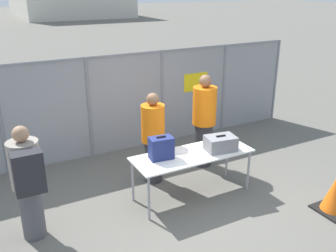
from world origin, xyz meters
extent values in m
plane|color=#605E56|center=(0.00, 0.00, 0.00)|extent=(120.00, 120.00, 0.00)
cylinder|color=gray|center=(-2.41, 2.45, 1.01)|extent=(0.07, 0.07, 2.02)
cylinder|color=gray|center=(-0.80, 2.45, 1.01)|extent=(0.07, 0.07, 2.02)
cylinder|color=gray|center=(0.80, 2.45, 1.01)|extent=(0.07, 0.07, 2.02)
cylinder|color=gray|center=(2.41, 2.45, 1.01)|extent=(0.07, 0.07, 2.02)
cylinder|color=gray|center=(4.02, 2.45, 1.01)|extent=(0.07, 0.07, 2.02)
cube|color=gray|center=(0.00, 2.45, 1.01)|extent=(8.04, 0.01, 2.02)
cube|color=gray|center=(0.00, 2.45, 1.99)|extent=(8.04, 0.04, 0.04)
cube|color=yellow|center=(1.64, 2.44, 1.25)|extent=(0.60, 0.01, 0.40)
cube|color=silver|center=(0.18, 0.17, 0.74)|extent=(1.96, 0.72, 0.02)
cylinder|color=#99999E|center=(-0.74, -0.13, 0.37)|extent=(0.04, 0.04, 0.73)
cylinder|color=#99999E|center=(1.10, -0.13, 0.37)|extent=(0.04, 0.04, 0.73)
cylinder|color=#99999E|center=(-0.74, 0.47, 0.37)|extent=(0.04, 0.04, 0.73)
cylinder|color=#99999E|center=(1.10, 0.47, 0.37)|extent=(0.04, 0.04, 0.73)
cube|color=navy|center=(-0.34, 0.26, 0.93)|extent=(0.39, 0.26, 0.35)
cube|color=black|center=(-0.34, 0.26, 1.12)|extent=(0.15, 0.04, 0.02)
cube|color=slate|center=(0.65, 0.08, 0.88)|extent=(0.53, 0.40, 0.24)
cube|color=black|center=(0.65, 0.08, 1.01)|extent=(0.16, 0.05, 0.02)
cylinder|color=#4C4C51|center=(-2.31, 0.29, 0.39)|extent=(0.31, 0.31, 0.78)
cylinder|color=gray|center=(-2.31, 0.29, 1.10)|extent=(0.40, 0.40, 0.65)
sphere|color=#A57A5B|center=(-2.31, 0.29, 1.53)|extent=(0.21, 0.21, 0.21)
cube|color=#232328|center=(-2.31, -0.03, 1.13)|extent=(0.36, 0.22, 0.54)
cylinder|color=#2D2D33|center=(-0.16, 0.91, 0.38)|extent=(0.30, 0.30, 0.77)
cylinder|color=orange|center=(-0.16, 0.91, 1.09)|extent=(0.40, 0.40, 0.64)
sphere|color=brown|center=(-0.16, 0.91, 1.51)|extent=(0.21, 0.21, 0.21)
cylinder|color=#2D2D33|center=(0.96, 1.04, 0.42)|extent=(0.33, 0.33, 0.84)
cylinder|color=orange|center=(0.96, 1.04, 1.19)|extent=(0.44, 0.44, 0.70)
sphere|color=brown|center=(0.96, 1.04, 1.66)|extent=(0.23, 0.23, 0.23)
cube|color=#4C6B47|center=(2.75, 4.35, 0.46)|extent=(2.49, 1.54, 0.56)
sphere|color=black|center=(2.32, 3.51, 0.33)|extent=(0.66, 0.66, 0.66)
sphere|color=black|center=(2.32, 5.18, 0.33)|extent=(0.66, 0.66, 0.66)
cylinder|color=#59595B|center=(1.07, 4.35, 0.23)|extent=(0.87, 0.06, 0.06)
cube|color=black|center=(1.87, -1.25, 0.01)|extent=(0.51, 0.51, 0.03)
cone|color=orange|center=(1.87, -1.25, 0.32)|extent=(0.41, 0.41, 0.64)
camera|label=1|loc=(-2.72, -4.42, 3.30)|focal=40.00mm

